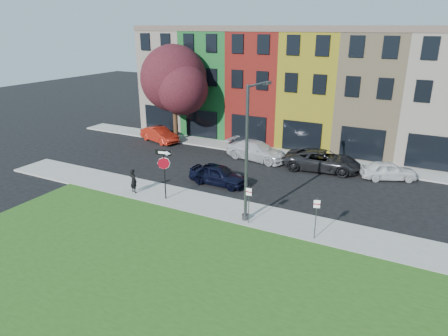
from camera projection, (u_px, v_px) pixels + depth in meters
The scene contains 15 objects.
ground at pixel (209, 233), 21.33m from camera, with size 120.00×120.00×0.00m, color black.
sidewalk_near at pixel (265, 218), 22.94m from camera, with size 40.00×3.00×0.12m, color gray.
sidewalk_far at pixel (263, 151), 35.14m from camera, with size 40.00×2.40×0.12m, color gray.
rowhouse_block at pixel (294, 86), 38.41m from camera, with size 30.00×10.12×10.00m.
stop_sign at pixel (164, 164), 24.58m from camera, with size 1.04×0.22×3.23m.
man at pixel (133, 181), 26.04m from camera, with size 0.66×0.52×1.61m, color black.
sedan_near at pixel (219, 175), 27.73m from camera, with size 4.23×1.80×1.43m, color black.
parked_car_red at pixel (159, 135), 37.92m from camera, with size 4.54×2.70×1.41m, color maroon.
parked_car_silver at pixel (257, 151), 32.87m from camera, with size 5.48×2.83×1.52m, color silver.
parked_car_dark at pixel (322, 160), 30.41m from camera, with size 5.93×3.29×1.57m, color black.
parked_car_white at pixel (389, 170), 28.69m from camera, with size 4.17×3.00×1.32m, color silver.
street_lamp at pixel (249, 154), 21.53m from camera, with size 0.56×2.58×7.55m.
parking_sign_a at pixel (249, 200), 21.77m from camera, with size 0.32×0.09×2.18m.
parking_sign_b at pixel (316, 214), 20.13m from camera, with size 0.31×0.13×2.27m.
tree_purple at pixel (175, 80), 36.49m from camera, with size 7.28×6.37×8.85m.
Camera 1 is at (9.48, -16.37, 10.49)m, focal length 32.00 mm.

